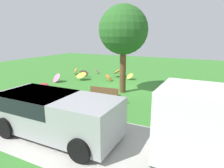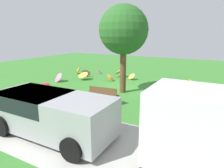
% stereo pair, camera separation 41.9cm
% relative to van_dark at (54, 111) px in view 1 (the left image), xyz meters
% --- Properties ---
extents(ground, '(40.00, 40.00, 0.00)m').
position_rel_van_dark_xyz_m(ground, '(0.47, -6.81, -0.91)').
color(ground, '#387A2D').
extents(road_strip, '(40.00, 3.76, 0.01)m').
position_rel_van_dark_xyz_m(road_strip, '(0.47, -0.25, -0.91)').
color(road_strip, '#B2AFA8').
rests_on(road_strip, ground).
extents(van_dark, '(4.61, 2.15, 1.53)m').
position_rel_van_dark_xyz_m(van_dark, '(0.00, 0.00, 0.00)').
color(van_dark, '#99999E').
rests_on(van_dark, ground).
extents(park_bench, '(1.63, 0.61, 0.90)m').
position_rel_van_dark_xyz_m(park_bench, '(0.02, -3.88, -0.45)').
color(park_bench, brown).
rests_on(park_bench, ground).
extents(shade_tree, '(2.96, 2.96, 5.36)m').
position_rel_van_dark_xyz_m(shade_tree, '(-0.01, -6.21, 2.93)').
color(shade_tree, brown).
rests_on(shade_tree, ground).
extents(parasol_pink_0, '(0.97, 0.91, 0.74)m').
position_rel_van_dark_xyz_m(parasol_pink_0, '(5.71, -6.37, -0.54)').
color(parasol_pink_0, tan).
rests_on(parasol_pink_0, ground).
extents(parasol_yellow_0, '(1.05, 1.13, 0.83)m').
position_rel_van_dark_xyz_m(parasol_yellow_0, '(-3.81, -9.31, -0.49)').
color(parasol_yellow_0, tan).
rests_on(parasol_yellow_0, ground).
extents(parasol_pink_1, '(0.68, 0.72, 0.57)m').
position_rel_van_dark_xyz_m(parasol_pink_1, '(4.62, -10.79, -0.63)').
color(parasol_pink_1, tan).
rests_on(parasol_pink_1, ground).
extents(parasol_yellow_1, '(0.75, 0.73, 0.58)m').
position_rel_van_dark_xyz_m(parasol_yellow_1, '(0.91, -9.73, -0.57)').
color(parasol_yellow_1, tan).
rests_on(parasol_yellow_1, ground).
extents(parasol_yellow_3, '(0.71, 0.65, 0.57)m').
position_rel_van_dark_xyz_m(parasol_yellow_3, '(-4.90, -7.19, -0.63)').
color(parasol_yellow_3, tan).
rests_on(parasol_yellow_3, ground).
extents(parasol_orange_0, '(0.91, 0.98, 0.86)m').
position_rel_van_dark_xyz_m(parasol_orange_0, '(2.23, -10.22, -0.37)').
color(parasol_orange_0, tan).
rests_on(parasol_orange_0, ground).
extents(parasol_red_0, '(1.03, 1.02, 0.78)m').
position_rel_van_dark_xyz_m(parasol_red_0, '(4.35, -4.01, -0.39)').
color(parasol_red_0, tan).
rests_on(parasol_red_0, ground).
extents(parasol_yellow_4, '(0.95, 0.93, 0.74)m').
position_rel_van_dark_xyz_m(parasol_yellow_4, '(4.36, -7.84, -0.43)').
color(parasol_yellow_4, tan).
rests_on(parasol_yellow_4, ground).
extents(parasol_orange_1, '(0.71, 0.76, 0.64)m').
position_rel_van_dark_xyz_m(parasol_orange_1, '(2.13, -8.51, -0.57)').
color(parasol_orange_1, tan).
rests_on(parasol_orange_1, ground).
extents(parasol_pink_4, '(0.73, 0.71, 0.68)m').
position_rel_van_dark_xyz_m(parasol_pink_4, '(-4.67, -5.84, -0.44)').
color(parasol_pink_4, tan).
rests_on(parasol_pink_4, ground).
extents(parasol_orange_2, '(0.77, 0.90, 0.75)m').
position_rel_van_dark_xyz_m(parasol_orange_2, '(6.29, -9.69, -0.54)').
color(parasol_orange_2, tan).
rests_on(parasol_orange_2, ground).
extents(parasol_purple_1, '(0.89, 0.91, 0.71)m').
position_rel_van_dark_xyz_m(parasol_purple_1, '(-2.55, -6.35, -0.46)').
color(parasol_purple_1, tan).
rests_on(parasol_purple_1, ground).
extents(parasol_pink_7, '(0.92, 0.86, 0.72)m').
position_rel_van_dark_xyz_m(parasol_pink_7, '(4.90, -9.07, -0.54)').
color(parasol_pink_7, tan).
rests_on(parasol_pink_7, ground).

